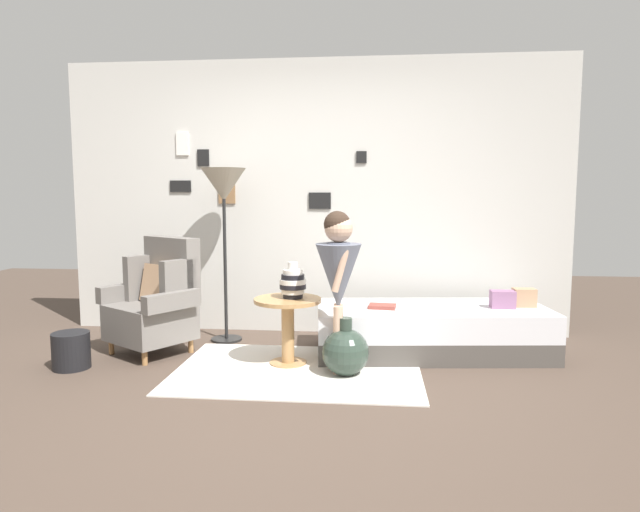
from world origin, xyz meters
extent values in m
plane|color=#4C3D33|center=(0.00, 0.00, 0.00)|extent=(12.00, 12.00, 0.00)
cube|color=beige|center=(0.00, 1.95, 1.30)|extent=(4.80, 0.10, 2.60)
cube|color=black|center=(-1.30, 1.90, 1.41)|extent=(0.21, 0.02, 0.11)
cube|color=silver|center=(-1.30, 1.89, 1.41)|extent=(0.16, 0.01, 0.09)
cube|color=white|center=(-1.28, 1.90, 1.82)|extent=(0.12, 0.02, 0.22)
cube|color=gray|center=(-1.28, 1.89, 1.82)|extent=(0.09, 0.01, 0.17)
cube|color=black|center=(0.06, 1.90, 1.27)|extent=(0.21, 0.02, 0.15)
cube|color=#AEAEAB|center=(0.06, 1.89, 1.27)|extent=(0.16, 0.01, 0.12)
cube|color=black|center=(0.45, 1.90, 1.68)|extent=(0.10, 0.02, 0.11)
cube|color=slate|center=(0.45, 1.89, 1.68)|extent=(0.07, 0.01, 0.09)
cube|color=black|center=(-1.07, 1.90, 1.68)|extent=(0.11, 0.02, 0.16)
cube|color=#9B9B96|center=(-1.07, 1.89, 1.68)|extent=(0.09, 0.01, 0.12)
cube|color=olive|center=(-0.85, 1.90, 1.37)|extent=(0.16, 0.02, 0.24)
cube|color=#B6B6B0|center=(-0.85, 1.89, 1.37)|extent=(0.13, 0.01, 0.18)
cube|color=silver|center=(0.01, 0.69, 0.01)|extent=(1.85, 1.29, 0.01)
cylinder|color=#9E7042|center=(-1.61, 0.97, 0.06)|extent=(0.04, 0.04, 0.12)
cylinder|color=#9E7042|center=(-1.21, 0.71, 0.06)|extent=(0.04, 0.04, 0.12)
cylinder|color=#9E7042|center=(-1.37, 1.35, 0.06)|extent=(0.04, 0.04, 0.12)
cylinder|color=#9E7042|center=(-0.96, 1.08, 0.06)|extent=(0.04, 0.04, 0.12)
cube|color=slate|center=(-1.29, 1.03, 0.27)|extent=(0.81, 0.80, 0.30)
cube|color=slate|center=(-1.16, 1.22, 0.70)|extent=(0.58, 0.44, 0.55)
cube|color=slate|center=(-1.45, 1.25, 0.61)|extent=(0.24, 0.30, 0.39)
cube|color=slate|center=(-1.02, 0.97, 0.61)|extent=(0.24, 0.30, 0.39)
cube|color=slate|center=(-1.57, 1.19, 0.49)|extent=(0.35, 0.47, 0.14)
cube|color=slate|center=(-1.02, 0.83, 0.49)|extent=(0.35, 0.47, 0.14)
cube|color=tan|center=(-1.23, 1.11, 0.58)|extent=(0.39, 0.33, 0.33)
cube|color=#4C4742|center=(1.06, 1.25, 0.09)|extent=(1.97, 0.99, 0.18)
cube|color=silver|center=(1.06, 1.25, 0.29)|extent=(1.97, 0.99, 0.22)
cube|color=tan|center=(1.83, 1.33, 0.48)|extent=(0.18, 0.13, 0.15)
cube|color=gray|center=(1.63, 1.26, 0.47)|extent=(0.19, 0.12, 0.14)
cylinder|color=tan|center=(-0.09, 0.84, 0.01)|extent=(0.29, 0.29, 0.02)
cylinder|color=tan|center=(-0.09, 0.84, 0.26)|extent=(0.10, 0.10, 0.48)
cylinder|color=tan|center=(-0.09, 0.84, 0.51)|extent=(0.53, 0.53, 0.03)
cylinder|color=black|center=(-0.05, 0.86, 0.55)|extent=(0.16, 0.16, 0.04)
cylinder|color=white|center=(-0.05, 0.86, 0.58)|extent=(0.18, 0.18, 0.04)
cylinder|color=black|center=(-0.05, 0.86, 0.62)|extent=(0.21, 0.21, 0.04)
cylinder|color=white|center=(-0.05, 0.86, 0.66)|extent=(0.21, 0.21, 0.04)
cylinder|color=black|center=(-0.05, 0.86, 0.70)|extent=(0.18, 0.18, 0.04)
cylinder|color=white|center=(-0.05, 0.86, 0.73)|extent=(0.16, 0.16, 0.04)
cylinder|color=white|center=(-0.05, 0.86, 0.78)|extent=(0.08, 0.08, 0.06)
cylinder|color=black|center=(-0.77, 1.50, 0.01)|extent=(0.28, 0.28, 0.02)
cylinder|color=black|center=(-0.77, 1.50, 0.76)|extent=(0.03, 0.03, 1.47)
cone|color=#9E937F|center=(-0.77, 1.50, 1.42)|extent=(0.40, 0.40, 0.29)
cylinder|color=#D8AD8E|center=(0.31, 0.63, 0.26)|extent=(0.07, 0.07, 0.52)
cylinder|color=#D8AD8E|center=(0.31, 0.73, 0.26)|extent=(0.07, 0.07, 0.52)
cone|color=slate|center=(0.31, 0.68, 0.73)|extent=(0.34, 0.34, 0.49)
cylinder|color=slate|center=(0.31, 0.68, 0.89)|extent=(0.17, 0.17, 0.19)
cylinder|color=#D8AD8E|center=(0.34, 0.56, 0.80)|extent=(0.13, 0.05, 0.33)
cylinder|color=#D8AD8E|center=(0.33, 0.80, 0.80)|extent=(0.13, 0.05, 0.33)
sphere|color=#D8AD8E|center=(0.31, 0.68, 1.09)|extent=(0.21, 0.21, 0.21)
sphere|color=#38281E|center=(0.30, 0.68, 1.11)|extent=(0.20, 0.20, 0.20)
cube|color=brown|center=(0.65, 1.15, 0.42)|extent=(0.24, 0.19, 0.03)
sphere|color=#2D3D33|center=(0.37, 0.62, 0.17)|extent=(0.35, 0.35, 0.35)
cylinder|color=#2D3D33|center=(0.37, 0.62, 0.39)|extent=(0.10, 0.10, 0.09)
cylinder|color=black|center=(-1.74, 0.58, 0.14)|extent=(0.28, 0.28, 0.28)
camera|label=1|loc=(0.57, -3.31, 1.33)|focal=30.77mm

